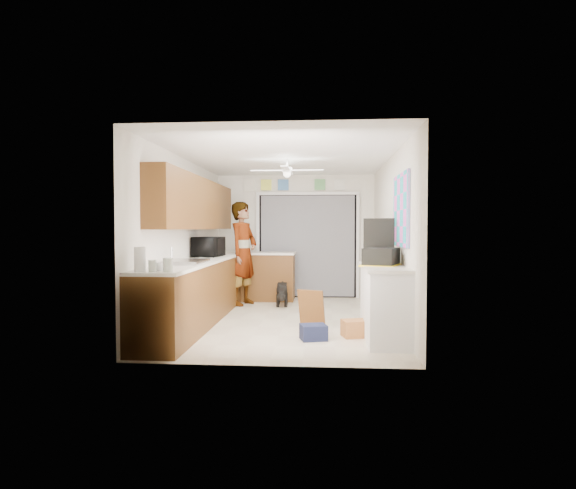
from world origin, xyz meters
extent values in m
plane|color=beige|center=(0.00, 0.00, 0.00)|extent=(5.00, 5.00, 0.00)
plane|color=white|center=(0.00, 0.00, 2.50)|extent=(5.00, 5.00, 0.00)
plane|color=white|center=(0.00, 2.50, 1.25)|extent=(3.20, 0.00, 3.20)
plane|color=white|center=(0.00, -2.50, 1.25)|extent=(3.20, 0.00, 3.20)
plane|color=white|center=(-1.60, 0.00, 1.25)|extent=(0.00, 5.00, 5.00)
plane|color=white|center=(1.60, 0.00, 1.25)|extent=(0.00, 5.00, 5.00)
cube|color=brown|center=(-1.30, 0.00, 0.45)|extent=(0.60, 4.80, 0.90)
cube|color=white|center=(-1.29, 0.00, 0.92)|extent=(0.62, 4.80, 0.04)
cube|color=brown|center=(-1.44, 0.20, 1.80)|extent=(0.32, 4.00, 0.80)
cube|color=silver|center=(-1.29, -1.00, 0.95)|extent=(0.50, 0.76, 0.06)
cylinder|color=silver|center=(-1.48, -1.00, 1.05)|extent=(0.03, 0.03, 0.22)
cube|color=brown|center=(-0.50, 2.00, 0.45)|extent=(1.00, 0.60, 0.90)
cube|color=white|center=(-0.50, 2.00, 0.92)|extent=(1.04, 0.64, 0.04)
cube|color=black|center=(0.25, 2.47, 1.05)|extent=(2.00, 0.06, 2.10)
cube|color=gray|center=(0.25, 2.43, 1.05)|extent=(1.90, 0.03, 2.05)
cube|color=white|center=(-0.77, 2.44, 1.05)|extent=(0.06, 0.04, 2.10)
cube|color=white|center=(1.27, 2.44, 1.05)|extent=(0.06, 0.04, 2.10)
cube|color=white|center=(0.25, 2.44, 2.12)|extent=(2.10, 0.04, 0.06)
cube|color=#EEFA53|center=(-0.60, 2.47, 2.30)|extent=(0.22, 0.02, 0.22)
cube|color=#487DC0|center=(-0.25, 2.47, 2.30)|extent=(0.22, 0.02, 0.22)
cube|color=#5EA660|center=(0.50, 2.47, 2.30)|extent=(0.22, 0.02, 0.22)
cube|color=silver|center=(0.90, 2.47, 2.30)|extent=(0.22, 0.02, 0.22)
cube|color=silver|center=(-0.95, 2.47, 2.30)|extent=(0.22, 0.02, 0.26)
cube|color=white|center=(1.35, -1.20, 0.45)|extent=(0.50, 1.40, 0.90)
cube|color=white|center=(1.34, -1.20, 0.92)|extent=(0.54, 1.44, 0.04)
cube|color=#EA56CC|center=(1.58, -1.00, 1.65)|extent=(0.03, 1.15, 0.95)
cube|color=white|center=(0.00, 0.20, 2.32)|extent=(1.14, 1.14, 0.24)
imported|color=black|center=(-1.33, 0.52, 1.10)|extent=(0.45, 0.63, 0.33)
imported|color=silver|center=(-1.41, 0.30, 1.10)|extent=(0.17, 0.17, 0.33)
imported|color=white|center=(-1.26, -2.13, 0.99)|extent=(0.13, 0.13, 0.09)
cylinder|color=silver|center=(-1.12, -2.24, 1.02)|extent=(0.11, 0.11, 0.15)
cylinder|color=silver|center=(-1.29, -2.25, 1.01)|extent=(0.10, 0.10, 0.13)
cylinder|color=white|center=(-1.43, -2.25, 1.08)|extent=(0.15, 0.15, 0.27)
cube|color=black|center=(1.32, -1.08, 1.05)|extent=(0.54, 0.61, 0.22)
cube|color=yellow|center=(1.32, -1.08, 0.94)|extent=(0.61, 0.70, 0.02)
cube|color=black|center=(1.32, -0.79, 1.30)|extent=(0.40, 0.17, 0.50)
cube|color=#9A5B30|center=(1.00, -1.10, 0.11)|extent=(0.41, 0.34, 0.22)
cube|color=#151B36|center=(0.45, -1.31, 0.10)|extent=(0.37, 0.34, 0.19)
cube|color=brown|center=(0.41, -0.68, 0.28)|extent=(0.40, 0.27, 0.56)
imported|color=white|center=(-0.90, 1.39, 0.95)|extent=(0.68, 0.81, 1.90)
cube|color=black|center=(-0.17, 1.30, 0.23)|extent=(0.28, 0.60, 0.46)
camera|label=1|loc=(0.57, -7.36, 1.42)|focal=30.00mm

